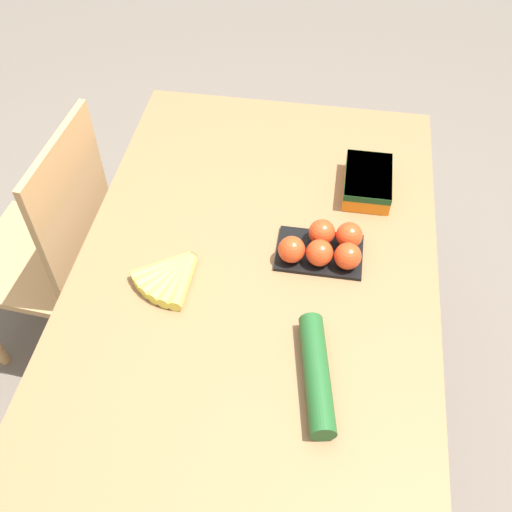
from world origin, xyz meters
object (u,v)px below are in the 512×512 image
Objects in this scene: chair at (55,250)px; cucumber_near at (317,373)px; banana_bunch at (172,275)px; tomato_pack at (325,246)px; carrot_bag at (368,180)px.

chair is 3.29× the size of cucumber_near.
banana_bunch is 0.39m from tomato_pack.
cucumber_near is (-0.62, 0.09, -0.01)m from carrot_bag.
chair is at bearing 97.93° from carrot_bag.
carrot_bag is at bearing -7.97° from cucumber_near.
banana_bunch is 0.60× the size of cucumber_near.
banana_bunch is 0.78× the size of tomato_pack.
carrot_bag is at bearing -49.18° from banana_bunch.
carrot_bag reaches higher than cucumber_near.
chair is 5.52× the size of banana_bunch.
tomato_pack is 0.28m from carrot_bag.
banana_bunch is at bearing 110.26° from tomato_pack.
banana_bunch is at bearing 130.82° from carrot_bag.
chair reaches higher than banana_bunch.
banana_bunch is at bearing 65.34° from chair.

